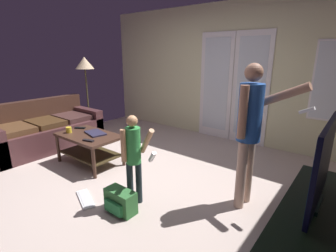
{
  "coord_description": "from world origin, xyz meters",
  "views": [
    {
      "loc": [
        2.39,
        -2.17,
        1.66
      ],
      "look_at": [
        0.72,
        -0.03,
        0.87
      ],
      "focal_mm": 26.83,
      "sensor_mm": 36.0,
      "label": 1
    }
  ],
  "objects_px": {
    "tv_stand": "(311,227)",
    "tv_remote_black": "(80,128)",
    "loose_keyboard": "(85,199)",
    "coffee_table": "(89,142)",
    "floor_lamp": "(85,66)",
    "leather_couch": "(45,132)",
    "flat_screen_tv": "(322,165)",
    "dvd_remote_slim": "(88,140)",
    "cup_near_edge": "(69,130)",
    "person_child": "(134,153)",
    "person_adult": "(250,124)",
    "laptop_closed": "(95,133)",
    "backpack": "(120,201)"
  },
  "relations": [
    {
      "from": "leather_couch",
      "to": "flat_screen_tv",
      "type": "distance_m",
      "value": 4.33
    },
    {
      "from": "leather_couch",
      "to": "loose_keyboard",
      "type": "distance_m",
      "value": 2.19
    },
    {
      "from": "leather_couch",
      "to": "cup_near_edge",
      "type": "distance_m",
      "value": 0.98
    },
    {
      "from": "person_adult",
      "to": "loose_keyboard",
      "type": "bearing_deg",
      "value": -144.43
    },
    {
      "from": "leather_couch",
      "to": "dvd_remote_slim",
      "type": "distance_m",
      "value": 1.54
    },
    {
      "from": "tv_stand",
      "to": "tv_remote_black",
      "type": "distance_m",
      "value": 3.43
    },
    {
      "from": "flat_screen_tv",
      "to": "dvd_remote_slim",
      "type": "height_order",
      "value": "flat_screen_tv"
    },
    {
      "from": "flat_screen_tv",
      "to": "person_adult",
      "type": "xyz_separation_m",
      "value": [
        -0.71,
        0.28,
        0.15
      ]
    },
    {
      "from": "person_adult",
      "to": "laptop_closed",
      "type": "distance_m",
      "value": 2.34
    },
    {
      "from": "person_child",
      "to": "loose_keyboard",
      "type": "height_order",
      "value": "person_child"
    },
    {
      "from": "loose_keyboard",
      "to": "tv_remote_black",
      "type": "bearing_deg",
      "value": 147.38
    },
    {
      "from": "floor_lamp",
      "to": "laptop_closed",
      "type": "height_order",
      "value": "floor_lamp"
    },
    {
      "from": "person_adult",
      "to": "loose_keyboard",
      "type": "distance_m",
      "value": 2.07
    },
    {
      "from": "leather_couch",
      "to": "loose_keyboard",
      "type": "height_order",
      "value": "leather_couch"
    },
    {
      "from": "coffee_table",
      "to": "floor_lamp",
      "type": "xyz_separation_m",
      "value": [
        -1.58,
        1.11,
        1.05
      ]
    },
    {
      "from": "tv_stand",
      "to": "backpack",
      "type": "xyz_separation_m",
      "value": [
        -1.71,
        -0.68,
        -0.08
      ]
    },
    {
      "from": "leather_couch",
      "to": "person_child",
      "type": "relative_size",
      "value": 1.8
    },
    {
      "from": "coffee_table",
      "to": "loose_keyboard",
      "type": "relative_size",
      "value": 2.17
    },
    {
      "from": "flat_screen_tv",
      "to": "floor_lamp",
      "type": "xyz_separation_m",
      "value": [
        -4.62,
        0.99,
        0.6
      ]
    },
    {
      "from": "leather_couch",
      "to": "loose_keyboard",
      "type": "relative_size",
      "value": 4.11
    },
    {
      "from": "cup_near_edge",
      "to": "dvd_remote_slim",
      "type": "height_order",
      "value": "cup_near_edge"
    },
    {
      "from": "loose_keyboard",
      "to": "person_child",
      "type": "bearing_deg",
      "value": 30.65
    },
    {
      "from": "person_adult",
      "to": "tv_remote_black",
      "type": "relative_size",
      "value": 9.26
    },
    {
      "from": "flat_screen_tv",
      "to": "laptop_closed",
      "type": "xyz_separation_m",
      "value": [
        -2.98,
        -0.03,
        -0.31
      ]
    },
    {
      "from": "leather_couch",
      "to": "laptop_closed",
      "type": "relative_size",
      "value": 5.21
    },
    {
      "from": "dvd_remote_slim",
      "to": "coffee_table",
      "type": "bearing_deg",
      "value": 129.71
    },
    {
      "from": "backpack",
      "to": "tv_remote_black",
      "type": "xyz_separation_m",
      "value": [
        -1.7,
        0.67,
        0.36
      ]
    },
    {
      "from": "person_adult",
      "to": "dvd_remote_slim",
      "type": "xyz_separation_m",
      "value": [
        -2.06,
        -0.59,
        -0.46
      ]
    },
    {
      "from": "floor_lamp",
      "to": "loose_keyboard",
      "type": "relative_size",
      "value": 3.5
    },
    {
      "from": "person_adult",
      "to": "coffee_table",
      "type": "bearing_deg",
      "value": -170.15
    },
    {
      "from": "person_adult",
      "to": "floor_lamp",
      "type": "bearing_deg",
      "value": 169.77
    },
    {
      "from": "leather_couch",
      "to": "person_adult",
      "type": "distance_m",
      "value": 3.67
    },
    {
      "from": "cup_near_edge",
      "to": "person_child",
      "type": "bearing_deg",
      "value": -7.64
    },
    {
      "from": "person_adult",
      "to": "loose_keyboard",
      "type": "relative_size",
      "value": 3.45
    },
    {
      "from": "leather_couch",
      "to": "tv_stand",
      "type": "xyz_separation_m",
      "value": [
        4.3,
        0.18,
        -0.08
      ]
    },
    {
      "from": "floor_lamp",
      "to": "laptop_closed",
      "type": "relative_size",
      "value": 4.44
    },
    {
      "from": "flat_screen_tv",
      "to": "cup_near_edge",
      "type": "height_order",
      "value": "flat_screen_tv"
    },
    {
      "from": "leather_couch",
      "to": "person_adult",
      "type": "xyz_separation_m",
      "value": [
        3.59,
        0.47,
        0.65
      ]
    },
    {
      "from": "tv_stand",
      "to": "flat_screen_tv",
      "type": "height_order",
      "value": "flat_screen_tv"
    },
    {
      "from": "floor_lamp",
      "to": "dvd_remote_slim",
      "type": "relative_size",
      "value": 9.39
    },
    {
      "from": "coffee_table",
      "to": "person_child",
      "type": "bearing_deg",
      "value": -14.9
    },
    {
      "from": "dvd_remote_slim",
      "to": "tv_remote_black",
      "type": "bearing_deg",
      "value": 141.36
    },
    {
      "from": "floor_lamp",
      "to": "person_adult",
      "type": "bearing_deg",
      "value": -10.23
    },
    {
      "from": "leather_couch",
      "to": "coffee_table",
      "type": "height_order",
      "value": "leather_couch"
    },
    {
      "from": "loose_keyboard",
      "to": "cup_near_edge",
      "type": "bearing_deg",
      "value": 154.88
    },
    {
      "from": "floor_lamp",
      "to": "tv_remote_black",
      "type": "xyz_separation_m",
      "value": [
        1.2,
        -1.0,
        -0.91
      ]
    },
    {
      "from": "dvd_remote_slim",
      "to": "flat_screen_tv",
      "type": "bearing_deg",
      "value": -8.18
    },
    {
      "from": "floor_lamp",
      "to": "loose_keyboard",
      "type": "height_order",
      "value": "floor_lamp"
    },
    {
      "from": "loose_keyboard",
      "to": "cup_near_edge",
      "type": "xyz_separation_m",
      "value": [
        -1.14,
        0.53,
        0.51
      ]
    },
    {
      "from": "person_child",
      "to": "laptop_closed",
      "type": "bearing_deg",
      "value": 161.18
    }
  ]
}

